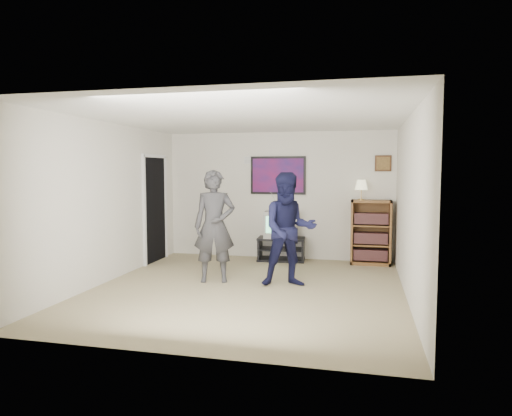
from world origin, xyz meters
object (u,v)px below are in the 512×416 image
at_px(bookshelf, 371,232).
at_px(person_tall, 215,226).
at_px(media_stand, 281,249).
at_px(crt_television, 281,224).
at_px(person_short, 289,230).

bearing_deg(bookshelf, person_tall, -141.03).
xyz_separation_m(media_stand, person_tall, (-0.73, -1.90, 0.65)).
height_order(crt_television, person_tall, person_tall).
xyz_separation_m(bookshelf, person_short, (-1.23, -1.95, 0.26)).
distance_m(crt_television, person_tall, 2.03).
distance_m(bookshelf, person_short, 2.32).
xyz_separation_m(media_stand, bookshelf, (1.68, 0.05, 0.37)).
distance_m(person_tall, person_short, 1.18).
relative_size(crt_television, bookshelf, 0.50).
xyz_separation_m(crt_television, bookshelf, (1.70, 0.05, -0.11)).
bearing_deg(crt_television, media_stand, -3.17).
relative_size(bookshelf, person_short, 0.70).
distance_m(media_stand, bookshelf, 1.72).
bearing_deg(person_tall, crt_television, 53.38).
xyz_separation_m(bookshelf, person_tall, (-2.41, -1.95, 0.28)).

